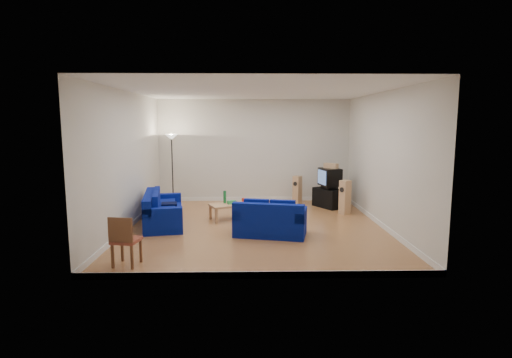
{
  "coord_description": "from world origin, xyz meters",
  "views": [
    {
      "loc": [
        -0.2,
        -9.34,
        2.47
      ],
      "look_at": [
        0.0,
        0.4,
        1.1
      ],
      "focal_mm": 28.0,
      "sensor_mm": 36.0,
      "label": 1
    }
  ],
  "objects_px": {
    "coffee_table": "(233,206)",
    "television": "(330,177)",
    "sofa_three_seat": "(161,213)",
    "sofa_loveseat": "(270,223)",
    "tv_stand": "(328,198)"
  },
  "relations": [
    {
      "from": "sofa_loveseat",
      "to": "television",
      "type": "bearing_deg",
      "value": 69.51
    },
    {
      "from": "sofa_three_seat",
      "to": "tv_stand",
      "type": "distance_m",
      "value": 4.9
    },
    {
      "from": "coffee_table",
      "to": "tv_stand",
      "type": "bearing_deg",
      "value": 27.99
    },
    {
      "from": "sofa_loveseat",
      "to": "coffee_table",
      "type": "xyz_separation_m",
      "value": [
        -0.88,
        1.49,
        0.07
      ]
    },
    {
      "from": "coffee_table",
      "to": "television",
      "type": "height_order",
      "value": "television"
    },
    {
      "from": "sofa_three_seat",
      "to": "coffee_table",
      "type": "bearing_deg",
      "value": 95.6
    },
    {
      "from": "coffee_table",
      "to": "tv_stand",
      "type": "height_order",
      "value": "tv_stand"
    },
    {
      "from": "sofa_loveseat",
      "to": "coffee_table",
      "type": "bearing_deg",
      "value": 133.14
    },
    {
      "from": "coffee_table",
      "to": "sofa_three_seat",
      "type": "bearing_deg",
      "value": -163.94
    },
    {
      "from": "sofa_three_seat",
      "to": "tv_stand",
      "type": "bearing_deg",
      "value": 103.2
    },
    {
      "from": "television",
      "to": "sofa_three_seat",
      "type": "bearing_deg",
      "value": -80.53
    },
    {
      "from": "sofa_three_seat",
      "to": "television",
      "type": "bearing_deg",
      "value": 102.81
    },
    {
      "from": "coffee_table",
      "to": "television",
      "type": "bearing_deg",
      "value": 27.37
    },
    {
      "from": "tv_stand",
      "to": "sofa_loveseat",
      "type": "bearing_deg",
      "value": -61.99
    },
    {
      "from": "coffee_table",
      "to": "television",
      "type": "distance_m",
      "value": 3.19
    }
  ]
}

